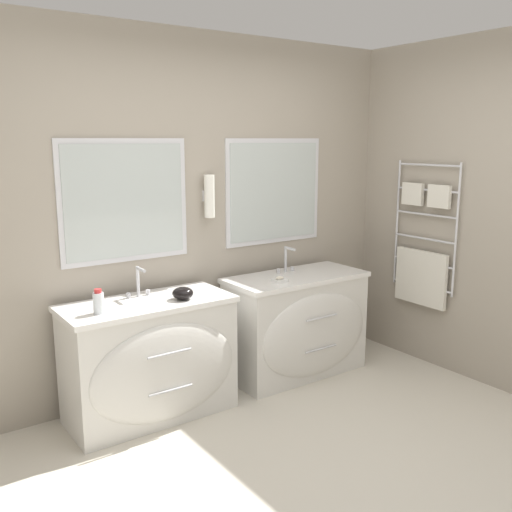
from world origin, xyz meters
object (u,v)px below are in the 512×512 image
at_px(toiletry_bottle, 99,302).
at_px(amenity_bowl, 183,293).
at_px(vanity_right, 298,325).
at_px(vanity_left, 152,359).

bearing_deg(toiletry_bottle, amenity_bowl, -1.48).
distance_m(vanity_right, amenity_bowl, 1.14).
bearing_deg(vanity_right, vanity_left, 180.00).
xyz_separation_m(vanity_left, amenity_bowl, (0.21, -0.07, 0.44)).
bearing_deg(vanity_right, toiletry_bottle, -178.16).
height_order(vanity_left, amenity_bowl, amenity_bowl).
xyz_separation_m(vanity_left, toiletry_bottle, (-0.35, -0.05, 0.47)).
xyz_separation_m(vanity_left, vanity_right, (1.26, 0.00, 0.00)).
relative_size(vanity_left, amenity_bowl, 8.02).
bearing_deg(vanity_left, vanity_right, 0.00).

